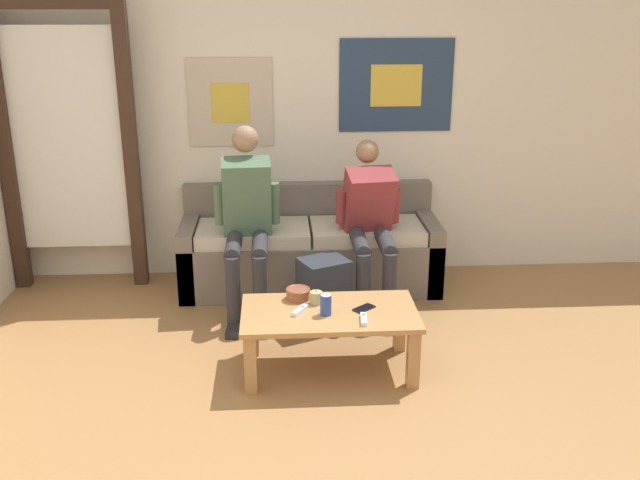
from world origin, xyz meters
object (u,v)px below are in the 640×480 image
person_seated_teen (370,220)px  coffee_table (329,322)px  ceramic_bowl (298,293)px  person_seated_adult (247,214)px  game_controller_near_right (300,310)px  couch (310,251)px  pillar_candle (316,298)px  backpack (325,294)px  game_controller_near_left (364,319)px  drink_can_blue (326,305)px  cell_phone (364,308)px

person_seated_teen → coffee_table: bearing=-110.2°
coffee_table → ceramic_bowl: size_ratio=6.90×
person_seated_adult → game_controller_near_right: person_seated_adult is taller
game_controller_near_right → couch: bearing=84.7°
pillar_candle → game_controller_near_right: (-0.10, -0.12, -0.03)m
ceramic_bowl → backpack: bearing=66.2°
person_seated_adult → game_controller_near_left: person_seated_adult is taller
person_seated_adult → ceramic_bowl: person_seated_adult is taller
couch → coffee_table: size_ratio=1.88×
drink_can_blue → game_controller_near_left: 0.24m
drink_can_blue → cell_phone: drink_can_blue is taller
person_seated_adult → cell_phone: (0.72, -0.97, -0.30)m
person_seated_teen → cell_phone: person_seated_teen is taller
ceramic_bowl → coffee_table: bearing=-45.8°
person_seated_teen → drink_can_blue: bearing=-110.5°
ceramic_bowl → game_controller_near_left: (0.36, -0.34, -0.03)m
person_seated_teen → cell_phone: bearing=-99.2°
game_controller_near_right → cell_phone: bearing=3.1°
person_seated_teen → drink_can_blue: 1.13m
person_seated_teen → game_controller_near_left: (-0.18, -1.15, -0.23)m
coffee_table → person_seated_teen: person_seated_teen is taller
backpack → ceramic_bowl: size_ratio=3.13×
person_seated_teen → couch: bearing=139.8°
pillar_candle → drink_can_blue: bearing=-73.9°
game_controller_near_left → game_controller_near_right: same height
ceramic_bowl → person_seated_adult: bearing=112.5°
ceramic_bowl → pillar_candle: 0.13m
pillar_candle → person_seated_adult: bearing=116.7°
pillar_candle → drink_can_blue: (0.05, -0.16, 0.02)m
coffee_table → person_seated_teen: (0.36, 0.99, 0.31)m
coffee_table → pillar_candle: (-0.07, 0.11, 0.11)m
person_seated_adult → drink_can_blue: person_seated_adult is taller
couch → ceramic_bowl: size_ratio=12.95×
coffee_table → game_controller_near_left: size_ratio=7.07×
drink_can_blue → ceramic_bowl: bearing=123.3°
coffee_table → person_seated_adult: bearing=117.4°
person_seated_adult → ceramic_bowl: 0.91m
coffee_table → cell_phone: bearing=3.6°
game_controller_near_left → backpack: bearing=102.3°
game_controller_near_left → game_controller_near_right: (-0.36, 0.14, 0.00)m
coffee_table → game_controller_near_right: 0.19m
pillar_candle → person_seated_teen: bearing=63.6°
cell_phone → person_seated_teen: bearing=80.8°
cell_phone → couch: bearing=100.9°
pillar_candle → cell_phone: 0.30m
couch → ceramic_bowl: bearing=-96.3°
backpack → ceramic_bowl: (-0.19, -0.44, 0.20)m
pillar_candle → game_controller_near_right: pillar_candle is taller
game_controller_near_left → cell_phone: (0.02, 0.16, -0.01)m
coffee_table → pillar_candle: pillar_candle is taller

